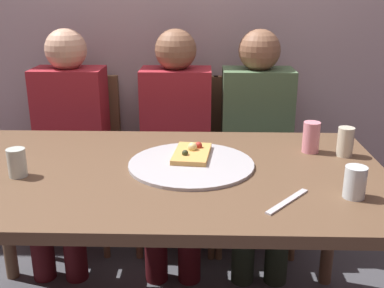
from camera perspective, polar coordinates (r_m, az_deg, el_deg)
The scene contains 14 objects.
dining_table at distance 1.69m, azimuth -4.50°, elevation -5.44°, with size 1.66×0.92×0.74m.
pizza_tray at distance 1.69m, azimuth -0.09°, elevation -2.50°, with size 0.46×0.46×0.01m, color #ADADB2.
pizza_slice_last at distance 1.75m, azimuth -0.00°, elevation -1.10°, with size 0.15×0.23×0.05m.
tumbler_near at distance 1.87m, azimuth 18.41°, elevation 0.27°, with size 0.06×0.06×0.11m, color beige.
tumbler_far at distance 1.69m, azimuth -20.81°, elevation -2.17°, with size 0.06×0.06×0.10m, color #B7C6BC.
wine_glass at distance 1.51m, azimuth 19.49°, elevation -4.47°, with size 0.07×0.07×0.10m, color silver.
soda_can at distance 1.87m, azimuth 14.50°, elevation 0.82°, with size 0.07×0.07×0.12m, color pink.
table_knife at distance 1.44m, azimuth 11.71°, elevation -6.95°, with size 0.22×0.02×0.01m, color #B7B7BC.
chair_left at distance 2.63m, azimuth -13.94°, elevation -0.56°, with size 0.44×0.44×0.90m.
chair_middle at distance 2.54m, azimuth -1.81°, elevation -0.69°, with size 0.44×0.44×0.90m.
chair_right at distance 2.55m, azimuth 7.62°, elevation -0.77°, with size 0.44×0.44×0.90m.
guest_in_sweater at distance 2.46m, azimuth -15.07°, elevation 1.09°, with size 0.36×0.56×1.17m.
guest_in_beanie at distance 2.36m, azimuth -2.06°, elevation 1.01°, with size 0.36×0.56×1.17m.
guest_by_wall at distance 2.37m, azimuth 8.11°, elevation 0.91°, with size 0.36×0.56×1.17m.
Camera 1 is at (0.18, -1.53, 1.36)m, focal length 43.18 mm.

